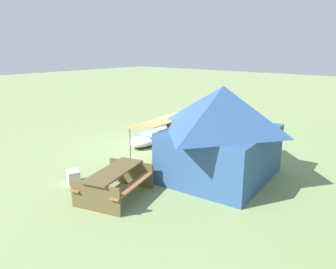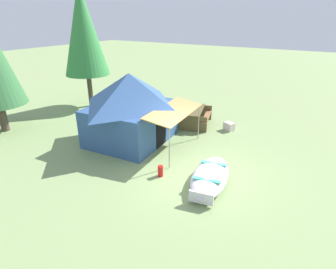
{
  "view_description": "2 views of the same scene",
  "coord_description": "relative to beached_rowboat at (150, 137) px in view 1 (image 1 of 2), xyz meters",
  "views": [
    {
      "loc": [
        9.12,
        8.03,
        3.91
      ],
      "look_at": [
        0.5,
        0.9,
        0.86
      ],
      "focal_mm": 34.42,
      "sensor_mm": 36.0,
      "label": 1
    },
    {
      "loc": [
        -7.31,
        -3.54,
        4.85
      ],
      "look_at": [
        0.13,
        1.06,
        1.03
      ],
      "focal_mm": 29.17,
      "sensor_mm": 36.0,
      "label": 2
    }
  ],
  "objects": [
    {
      "name": "beached_rowboat",
      "position": [
        0.0,
        0.0,
        0.0
      ],
      "size": [
        2.75,
        1.59,
        0.46
      ],
      "color": "silver",
      "rests_on": "ground_plane"
    },
    {
      "name": "ground_plane",
      "position": [
        0.42,
        0.83,
        -0.24
      ],
      "size": [
        80.0,
        80.0,
        0.0
      ],
      "primitive_type": "plane",
      "color": "#839A60"
    },
    {
      "name": "canvas_cabin_tent",
      "position": [
        1.31,
        4.13,
        1.23
      ],
      "size": [
        3.79,
        4.3,
        2.82
      ],
      "color": "#31548A",
      "rests_on": "ground_plane"
    },
    {
      "name": "picnic_table",
      "position": [
        4.32,
        2.7,
        0.25
      ],
      "size": [
        2.27,
        1.9,
        0.77
      ],
      "color": "brown",
      "rests_on": "ground_plane"
    },
    {
      "name": "cooler_box",
      "position": [
        4.48,
        1.02,
        -0.05
      ],
      "size": [
        0.5,
        0.56,
        0.37
      ],
      "primitive_type": "cube",
      "rotation": [
        0.0,
        0.0,
        1.14
      ],
      "color": "beige",
      "rests_on": "ground_plane"
    },
    {
      "name": "fuel_can",
      "position": [
        -0.47,
        1.55,
        -0.05
      ],
      "size": [
        0.24,
        0.24,
        0.37
      ],
      "primitive_type": "cylinder",
      "rotation": [
        0.0,
        0.0,
        5.82
      ],
      "color": "red",
      "rests_on": "ground_plane"
    }
  ]
}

